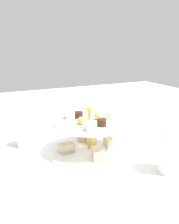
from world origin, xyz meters
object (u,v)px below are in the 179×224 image
tiered_serving_stand (90,138)px  teacup_with_saucer (101,120)px  water_glass_short_left (69,118)px  water_glass_mid_back (25,134)px  butter_knife_left (41,209)px  butter_knife_right (153,133)px  water_glass_tall_right (171,151)px

tiered_serving_stand → teacup_with_saucer: 0.28m
water_glass_short_left → water_glass_mid_back: size_ratio=0.99×
tiered_serving_stand → butter_knife_left: (-0.22, 0.22, -0.05)m
water_glass_short_left → water_glass_mid_back: bearing=118.8°
tiered_serving_stand → butter_knife_left: bearing=134.5°
butter_knife_left → butter_knife_right: same height
water_glass_tall_right → butter_knife_right: water_glass_tall_right is taller
water_glass_short_left → butter_knife_left: 0.54m
tiered_serving_stand → butter_knife_left: tiered_serving_stand is taller
water_glass_short_left → butter_knife_right: 0.36m
butter_knife_right → water_glass_mid_back: 0.51m
butter_knife_right → water_glass_mid_back: bearing=61.5°
water_glass_short_left → water_glass_tall_right: bearing=-165.3°
water_glass_short_left → teacup_with_saucer: size_ratio=0.91×
teacup_with_saucer → water_glass_mid_back: bearing=102.3°
tiered_serving_stand → water_glass_tall_right: (-0.22, -0.15, 0.01)m
teacup_with_saucer → butter_knife_right: 0.23m
water_glass_short_left → butter_knife_right: bearing=-127.6°
water_glass_short_left → teacup_with_saucer: 0.15m
butter_knife_right → water_glass_mid_back: size_ratio=2.04×
teacup_with_saucer → butter_knife_right: (-0.18, -0.15, -0.02)m
water_glass_short_left → butter_knife_left: bearing=152.8°
butter_knife_left → water_glass_mid_back: bearing=120.6°
butter_knife_left → water_glass_mid_back: water_glass_mid_back is taller
teacup_with_saucer → water_glass_mid_back: (-0.08, 0.35, 0.02)m
water_glass_tall_right → water_glass_mid_back: (0.36, 0.34, -0.02)m
tiered_serving_stand → butter_knife_left: size_ratio=1.63×
tiered_serving_stand → water_glass_short_left: tiered_serving_stand is taller
butter_knife_left → butter_knife_right: 0.59m
butter_knife_left → butter_knife_right: (0.26, -0.53, 0.00)m
water_glass_mid_back → butter_knife_right: bearing=-101.8°
butter_knife_right → water_glass_short_left: bearing=35.8°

